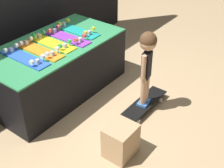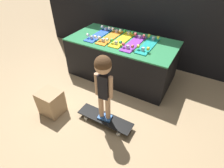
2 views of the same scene
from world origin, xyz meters
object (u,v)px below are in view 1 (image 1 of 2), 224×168
skateboard_teal_on_rack (76,30)px  child (147,56)px  skateboard_blue_on_rack (24,57)px  skateboard_yellow_on_rack (52,42)px  storage_box (121,141)px  skateboard_orange_on_rack (39,50)px  skateboard_purple_on_rack (67,37)px  skateboard_on_floor (144,104)px

skateboard_teal_on_rack → child: child is taller
skateboard_blue_on_rack → child: size_ratio=0.72×
skateboard_yellow_on_rack → storage_box: 1.48m
skateboard_orange_on_rack → skateboard_purple_on_rack: size_ratio=1.00×
skateboard_orange_on_rack → skateboard_blue_on_rack: bearing=-179.2°
skateboard_yellow_on_rack → skateboard_blue_on_rack: bearing=-176.6°
skateboard_yellow_on_rack → child: bearing=-73.1°
skateboard_blue_on_rack → storage_box: (0.03, -1.30, -0.52)m
skateboard_yellow_on_rack → skateboard_on_floor: size_ratio=0.87×
skateboard_on_floor → storage_box: storage_box is taller
skateboard_orange_on_rack → child: 1.24m
skateboard_on_floor → skateboard_purple_on_rack: bearing=96.4°
storage_box → skateboard_yellow_on_rack: bearing=72.7°
skateboard_teal_on_rack → child: (-0.10, -1.13, 0.04)m
skateboard_blue_on_rack → skateboard_yellow_on_rack: 0.44m
skateboard_on_floor → skateboard_orange_on_rack: bearing=117.0°
skateboard_yellow_on_rack → child: 1.18m
skateboard_on_floor → storage_box: 0.79m
skateboard_purple_on_rack → skateboard_teal_on_rack: bearing=11.7°
skateboard_yellow_on_rack → skateboard_purple_on_rack: bearing=-10.2°
skateboard_blue_on_rack → skateboard_on_floor: 1.48m
skateboard_orange_on_rack → skateboard_teal_on_rack: (0.66, 0.03, 0.00)m
skateboard_blue_on_rack → skateboard_yellow_on_rack: (0.44, 0.03, 0.00)m
skateboard_orange_on_rack → skateboard_on_floor: skateboard_orange_on_rack is taller
skateboard_teal_on_rack → skateboard_yellow_on_rack: bearing=-179.2°
skateboard_teal_on_rack → storage_box: size_ratio=1.91×
skateboard_yellow_on_rack → skateboard_purple_on_rack: 0.22m
skateboard_yellow_on_rack → skateboard_orange_on_rack: bearing=-174.1°
skateboard_on_floor → storage_box: size_ratio=2.19×
skateboard_blue_on_rack → skateboard_purple_on_rack: bearing=-1.2°
skateboard_on_floor → child: size_ratio=0.83×
skateboard_yellow_on_rack → child: child is taller
skateboard_teal_on_rack → skateboard_purple_on_rack: bearing=-168.3°
child → skateboard_orange_on_rack: bearing=108.0°
skateboard_yellow_on_rack → skateboard_on_floor: bearing=-73.1°
skateboard_blue_on_rack → skateboard_teal_on_rack: size_ratio=1.00×
skateboard_orange_on_rack → storage_box: skateboard_orange_on_rack is taller
child → skateboard_yellow_on_rack: bearing=97.9°
skateboard_blue_on_rack → skateboard_orange_on_rack: 0.22m
storage_box → skateboard_on_floor: bearing=14.8°
skateboard_orange_on_rack → skateboard_on_floor: (0.56, -1.10, -0.62)m
skateboard_purple_on_rack → child: child is taller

